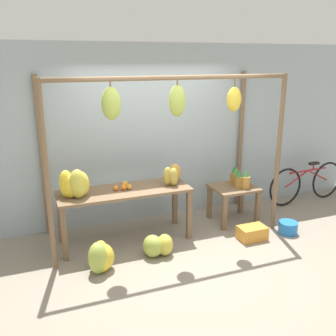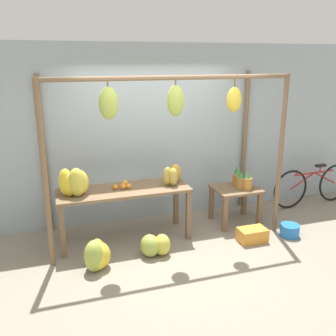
# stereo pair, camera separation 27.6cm
# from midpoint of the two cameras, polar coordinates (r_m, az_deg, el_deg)

# --- Properties ---
(ground_plane) EXTENTS (20.00, 20.00, 0.00)m
(ground_plane) POSITION_cam_midpoint_polar(r_m,az_deg,el_deg) (5.21, 0.78, -13.15)
(ground_plane) COLOR gray
(shop_wall_back) EXTENTS (8.00, 0.08, 2.80)m
(shop_wall_back) POSITION_cam_midpoint_polar(r_m,az_deg,el_deg) (6.00, -4.26, 5.14)
(shop_wall_back) COLOR #99A8B2
(shop_wall_back) RESTS_ON ground_plane
(stall_awning) EXTENTS (3.36, 1.19, 2.36)m
(stall_awning) POSITION_cam_midpoint_polar(r_m,az_deg,el_deg) (5.07, -1.91, 6.57)
(stall_awning) COLOR brown
(stall_awning) RESTS_ON ground_plane
(display_table_main) EXTENTS (1.87, 0.65, 0.78)m
(display_table_main) POSITION_cam_midpoint_polar(r_m,az_deg,el_deg) (5.38, -8.12, -4.40)
(display_table_main) COLOR brown
(display_table_main) RESTS_ON ground_plane
(display_table_side) EXTENTS (0.70, 0.60, 0.59)m
(display_table_side) POSITION_cam_midpoint_polar(r_m,az_deg,el_deg) (6.10, 8.68, -4.03)
(display_table_side) COLOR brown
(display_table_side) RESTS_ON ground_plane
(banana_pile_on_table) EXTENTS (0.46, 0.43, 0.40)m
(banana_pile_on_table) POSITION_cam_midpoint_polar(r_m,az_deg,el_deg) (5.16, -15.57, -2.43)
(banana_pile_on_table) COLOR gold
(banana_pile_on_table) RESTS_ON display_table_main
(orange_pile) EXTENTS (0.26, 0.20, 0.09)m
(orange_pile) POSITION_cam_midpoint_polar(r_m,az_deg,el_deg) (5.36, -8.23, -2.77)
(orange_pile) COLOR orange
(orange_pile) RESTS_ON display_table_main
(pineapple_cluster) EXTENTS (0.23, 0.40, 0.31)m
(pineapple_cluster) POSITION_cam_midpoint_polar(r_m,az_deg,el_deg) (6.05, 9.48, -1.61)
(pineapple_cluster) COLOR olive
(pineapple_cluster) RESTS_ON display_table_side
(banana_pile_ground_left) EXTENTS (0.39, 0.44, 0.42)m
(banana_pile_ground_left) POSITION_cam_midpoint_polar(r_m,az_deg,el_deg) (4.89, -11.90, -13.23)
(banana_pile_ground_left) COLOR gold
(banana_pile_ground_left) RESTS_ON ground_plane
(banana_pile_ground_right) EXTENTS (0.48, 0.36, 0.31)m
(banana_pile_ground_right) POSITION_cam_midpoint_polar(r_m,az_deg,el_deg) (5.13, -3.10, -11.73)
(banana_pile_ground_right) COLOR gold
(banana_pile_ground_right) RESTS_ON ground_plane
(fruit_crate_white) EXTENTS (0.41, 0.26, 0.20)m
(fruit_crate_white) POSITION_cam_midpoint_polar(r_m,az_deg,el_deg) (5.69, 11.33, -9.68)
(fruit_crate_white) COLOR orange
(fruit_crate_white) RESTS_ON ground_plane
(blue_bucket) EXTENTS (0.29, 0.29, 0.18)m
(blue_bucket) POSITION_cam_midpoint_polar(r_m,az_deg,el_deg) (6.00, 16.55, -8.70)
(blue_bucket) COLOR blue
(blue_bucket) RESTS_ON ground_plane
(parked_bicycle) EXTENTS (1.70, 0.15, 0.74)m
(parked_bicycle) POSITION_cam_midpoint_polar(r_m,az_deg,el_deg) (7.29, 19.38, -2.13)
(parked_bicycle) COLOR black
(parked_bicycle) RESTS_ON ground_plane
(papaya_pile) EXTENTS (0.34, 0.37, 0.28)m
(papaya_pile) POSITION_cam_midpoint_polar(r_m,az_deg,el_deg) (5.53, -0.69, -0.99)
(papaya_pile) COLOR #B2993D
(papaya_pile) RESTS_ON display_table_main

